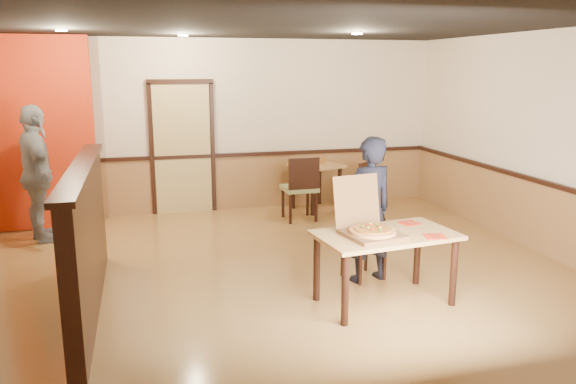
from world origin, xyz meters
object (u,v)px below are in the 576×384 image
main_table (385,244)px  condiment (323,160)px  side_chair_left (301,186)px  diner_chair (361,238)px  passerby (37,174)px  side_table (316,175)px  pizza_box (370,228)px  side_chair_right (357,186)px  diner (369,210)px

main_table → condiment: bearing=74.0°
main_table → side_chair_left: side_chair_left is taller
diner_chair → passerby: size_ratio=0.44×
side_table → condiment: condiment is taller
pizza_box → condiment: pizza_box is taller
diner_chair → pizza_box: 0.88m
main_table → diner_chair: bearing=79.3°
pizza_box → condiment: bearing=68.0°
main_table → side_chair_right: 3.39m
main_table → side_chair_right: bearing=65.9°
side_chair_left → diner: size_ratio=0.62×
main_table → passerby: size_ratio=0.78×
side_chair_left → diner: bearing=88.8°
diner_chair → side_chair_right: 2.66m
side_chair_left → passerby: bearing=-0.2°
passerby → pizza_box: bearing=-152.1°
side_table → passerby: 4.25m
condiment → diner: bearing=-99.3°
main_table → side_table: side_table is taller
side_chair_right → passerby: bearing=-39.4°
main_table → condiment: size_ratio=10.68×
side_chair_left → side_chair_right: side_chair_left is taller
main_table → side_chair_right: size_ratio=1.61×
main_table → diner: bearing=76.1°
passerby → condiment: (4.27, 0.70, -0.10)m
passerby → pizza_box: passerby is taller
diner_chair → passerby: passerby is taller
side_chair_left → side_table: (0.45, 0.63, 0.04)m
side_chair_left → pizza_box: 3.25m
side_chair_right → main_table: bearing=32.1°
side_chair_right → passerby: (-4.66, -0.12, 0.44)m
diner_chair → side_chair_left: 2.46m
side_table → pizza_box: 3.93m
side_chair_right → condiment: bearing=-97.1°
passerby → diner_chair: bearing=-142.5°
diner_chair → passerby: 4.43m
side_chair_left → condiment: bearing=-134.0°
side_table → diner: (-0.42, -3.22, 0.22)m
side_chair_left → side_chair_right: bearing=179.8°
side_table → condiment: size_ratio=6.71×
passerby → pizza_box: (3.49, -3.14, -0.13)m
pizza_box → condiment: (0.78, 3.84, 0.03)m
main_table → side_chair_left: bearing=82.0°
diner_chair → passerby: (-3.72, 2.36, 0.48)m
diner → condiment: diner is taller
main_table → side_chair_left: 3.22m
side_chair_left → side_chair_right: (0.94, 0.02, -0.06)m
side_table → pizza_box: pizza_box is taller
diner → pizza_box: (-0.26, -0.64, -0.01)m
diner → side_chair_right: bearing=-120.9°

